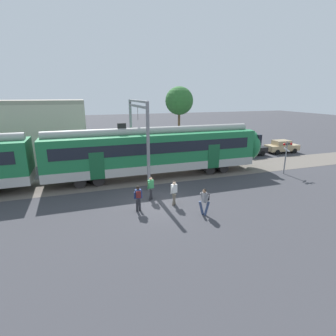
# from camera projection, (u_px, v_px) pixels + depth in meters

# --- Properties ---
(ground_plane) EXTENTS (160.00, 160.00, 0.00)m
(ground_plane) POSITION_uv_depth(u_px,v_px,m) (155.00, 204.00, 17.26)
(ground_plane) COLOR #38383D
(track_bed) EXTENTS (80.00, 4.40, 0.01)m
(track_bed) POSITION_uv_depth(u_px,v_px,m) (15.00, 190.00, 19.77)
(track_bed) COLOR #605951
(track_bed) RESTS_ON ground
(commuter_train) EXTENTS (38.05, 3.07, 4.73)m
(commuter_train) POSITION_uv_depth(u_px,v_px,m) (47.00, 159.00, 19.92)
(commuter_train) COLOR #B7B7B2
(commuter_train) RESTS_ON ground
(pedestrian_navy) EXTENTS (0.56, 0.63, 1.67)m
(pedestrian_navy) POSITION_uv_depth(u_px,v_px,m) (138.00, 196.00, 15.96)
(pedestrian_navy) COLOR #28282D
(pedestrian_navy) RESTS_ON ground
(pedestrian_green) EXTENTS (0.54, 0.69, 1.67)m
(pedestrian_green) POSITION_uv_depth(u_px,v_px,m) (151.00, 186.00, 17.74)
(pedestrian_green) COLOR #28282D
(pedestrian_green) RESTS_ON ground
(pedestrian_white) EXTENTS (0.53, 0.70, 1.67)m
(pedestrian_white) POSITION_uv_depth(u_px,v_px,m) (174.00, 191.00, 16.90)
(pedestrian_white) COLOR #6B6051
(pedestrian_white) RESTS_ON ground
(pedestrian_grey) EXTENTS (0.63, 0.57, 1.67)m
(pedestrian_grey) POSITION_uv_depth(u_px,v_px,m) (205.00, 199.00, 15.48)
(pedestrian_grey) COLOR navy
(pedestrian_grey) RESTS_ON ground
(parked_car_black) EXTENTS (4.09, 1.93, 1.54)m
(parked_car_black) POSITION_uv_depth(u_px,v_px,m) (250.00, 149.00, 30.69)
(parked_car_black) COLOR black
(parked_car_black) RESTS_ON ground
(parked_car_tan) EXTENTS (4.07, 1.89, 1.54)m
(parked_car_tan) POSITION_uv_depth(u_px,v_px,m) (282.00, 146.00, 32.21)
(parked_car_tan) COLOR tan
(parked_car_tan) RESTS_ON ground
(catenary_gantry) EXTENTS (0.24, 6.64, 6.53)m
(catenary_gantry) POSITION_uv_depth(u_px,v_px,m) (138.00, 128.00, 21.58)
(catenary_gantry) COLOR gray
(catenary_gantry) RESTS_ON ground
(crossing_signal) EXTENTS (0.96, 0.22, 3.00)m
(crossing_signal) POSITION_uv_depth(u_px,v_px,m) (286.00, 152.00, 23.28)
(crossing_signal) COLOR gray
(crossing_signal) RESTS_ON ground
(background_building) EXTENTS (15.82, 5.00, 9.20)m
(background_building) POSITION_uv_depth(u_px,v_px,m) (5.00, 133.00, 26.66)
(background_building) COLOR #B2A899
(background_building) RESTS_ON ground
(street_tree_right) EXTENTS (3.65, 3.65, 7.97)m
(street_tree_right) POSITION_uv_depth(u_px,v_px,m) (179.00, 101.00, 34.24)
(street_tree_right) COLOR brown
(street_tree_right) RESTS_ON ground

